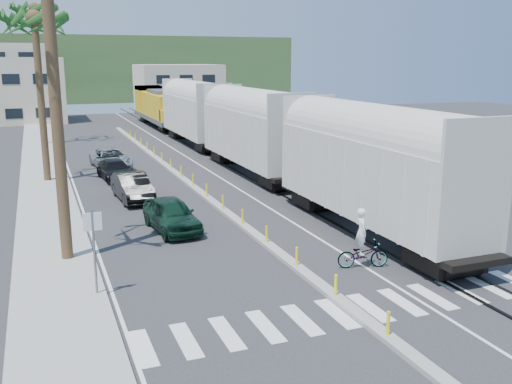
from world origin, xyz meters
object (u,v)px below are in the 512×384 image
Objects in this scene: street_sign at (94,240)px; car_second at (132,187)px; cyclist at (362,249)px; car_lead at (171,214)px.

street_sign is 0.64× the size of car_second.
cyclist is at bearing -4.55° from street_sign.
car_second is 15.26m from cyclist.
cyclist is (6.34, -13.88, -0.03)m from car_second.
car_lead is 6.54m from car_second.
cyclist is (5.62, -7.38, -0.03)m from car_lead.
car_lead is at bearing 51.78° from cyclist.
car_second is 2.02× the size of cyclist.
car_second is at bearing 39.05° from cyclist.
car_second is (3.32, 13.11, -1.21)m from street_sign.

